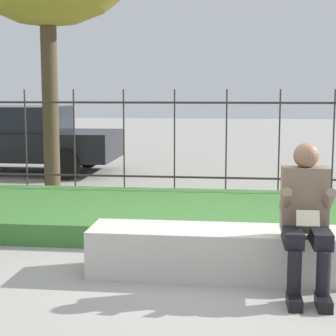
# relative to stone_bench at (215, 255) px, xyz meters

# --- Properties ---
(ground_plane) EXTENTS (60.00, 60.00, 0.00)m
(ground_plane) POSITION_rel_stone_bench_xyz_m (0.02, 0.00, -0.19)
(ground_plane) COLOR #9E9B93
(stone_bench) EXTENTS (2.27, 0.57, 0.43)m
(stone_bench) POSITION_rel_stone_bench_xyz_m (0.00, 0.00, 0.00)
(stone_bench) COLOR beige
(stone_bench) RESTS_ON ground_plane
(person_seated_reader) EXTENTS (0.42, 0.73, 1.23)m
(person_seated_reader) POSITION_rel_stone_bench_xyz_m (0.74, -0.32, 0.47)
(person_seated_reader) COLOR black
(person_seated_reader) RESTS_ON ground_plane
(grass_berm) EXTENTS (10.70, 2.45, 0.24)m
(grass_berm) POSITION_rel_stone_bench_xyz_m (0.02, 1.92, -0.07)
(grass_berm) COLOR #3D7533
(grass_berm) RESTS_ON ground_plane
(iron_fence) EXTENTS (8.70, 0.03, 1.68)m
(iron_fence) POSITION_rel_stone_bench_xyz_m (0.02, 3.63, 0.70)
(iron_fence) COLOR #332D28
(iron_fence) RESTS_ON ground_plane
(car_parked_left) EXTENTS (4.20, 2.01, 1.35)m
(car_parked_left) POSITION_rel_stone_bench_xyz_m (-4.38, 6.14, 0.52)
(car_parked_left) COLOR black
(car_parked_left) RESTS_ON ground_plane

